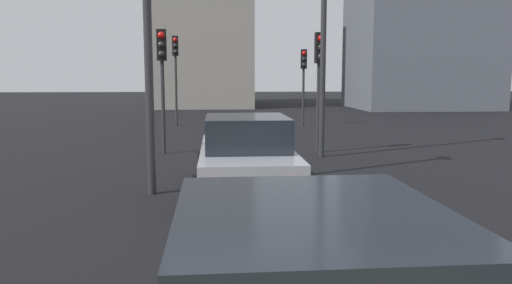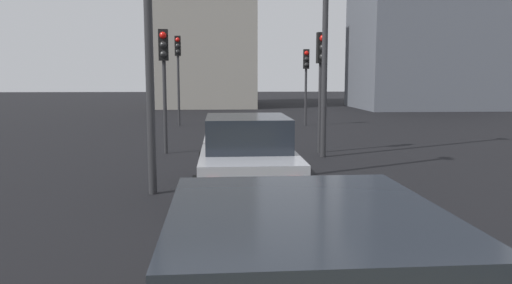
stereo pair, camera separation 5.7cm
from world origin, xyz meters
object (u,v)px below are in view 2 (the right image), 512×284
(traffic_light_near_left, at_px, (178,62))
(traffic_light_far_left, at_px, (164,65))
(car_silver_lead, at_px, (247,157))
(traffic_light_near_right, at_px, (306,71))
(traffic_light_far_right, at_px, (321,67))

(traffic_light_near_left, relative_size, traffic_light_far_left, 1.14)
(car_silver_lead, distance_m, traffic_light_near_left, 14.12)
(traffic_light_near_left, height_order, traffic_light_near_right, traffic_light_near_left)
(traffic_light_far_right, bearing_deg, traffic_light_near_right, 166.76)
(traffic_light_far_left, bearing_deg, car_silver_lead, 18.84)
(car_silver_lead, relative_size, traffic_light_far_right, 1.21)
(traffic_light_near_left, xyz_separation_m, traffic_light_near_right, (-0.11, -5.94, -0.41))
(traffic_light_far_right, bearing_deg, traffic_light_far_left, -98.60)
(car_silver_lead, distance_m, traffic_light_far_right, 6.00)
(traffic_light_near_left, relative_size, traffic_light_far_right, 1.16)
(car_silver_lead, bearing_deg, traffic_light_near_right, -14.53)
(traffic_light_near_left, height_order, traffic_light_far_left, traffic_light_near_left)
(car_silver_lead, distance_m, traffic_light_near_right, 14.15)
(traffic_light_far_left, bearing_deg, traffic_light_far_right, 84.62)
(traffic_light_near_left, xyz_separation_m, traffic_light_far_right, (-8.56, -4.98, -0.40))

